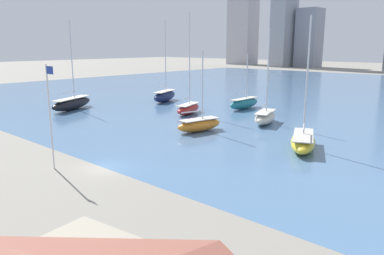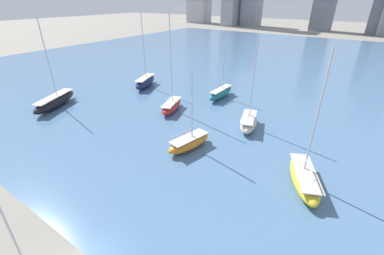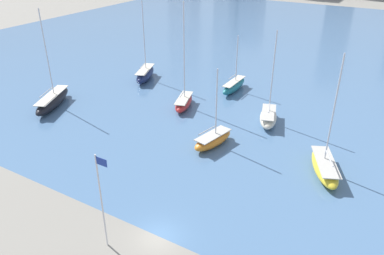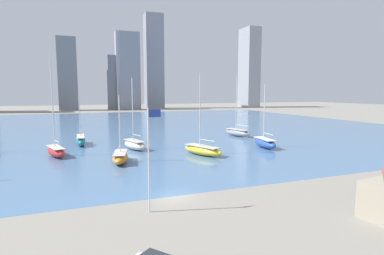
% 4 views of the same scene
% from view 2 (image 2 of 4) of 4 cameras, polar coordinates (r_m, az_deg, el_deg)
% --- Properties ---
extents(harbor_water, '(180.00, 140.00, 0.00)m').
position_cam_2_polar(harbor_water, '(79.57, 24.32, 11.57)').
color(harbor_water, '#4C7099').
rests_on(harbor_water, ground_plane).
extents(flag_pole, '(1.24, 0.14, 9.67)m').
position_cam_2_polar(flag_pole, '(21.33, -36.15, -16.21)').
color(flag_pole, silver).
rests_on(flag_pole, ground_plane).
extents(sailboat_red, '(4.33, 7.57, 16.65)m').
position_cam_2_polar(sailboat_red, '(45.55, -4.59, 4.92)').
color(sailboat_red, '#B72828').
rests_on(sailboat_red, harbor_water).
extents(sailboat_navy, '(5.36, 9.07, 16.16)m').
position_cam_2_polar(sailboat_navy, '(59.10, -10.33, 9.99)').
color(sailboat_navy, '#19234C').
rests_on(sailboat_navy, harbor_water).
extents(sailboat_black, '(6.66, 10.89, 15.58)m').
position_cam_2_polar(sailboat_black, '(53.19, -28.16, 5.17)').
color(sailboat_black, black).
rests_on(sailboat_black, harbor_water).
extents(sailboat_cream, '(4.56, 7.66, 13.76)m').
position_cam_2_polar(sailboat_cream, '(40.36, 12.44, 1.31)').
color(sailboat_cream, beige).
rests_on(sailboat_cream, harbor_water).
extents(sailboat_teal, '(1.83, 8.32, 9.92)m').
position_cam_2_polar(sailboat_teal, '(51.81, 6.41, 7.64)').
color(sailboat_teal, '#1E757F').
rests_on(sailboat_teal, harbor_water).
extents(sailboat_orange, '(3.67, 7.22, 10.64)m').
position_cam_2_polar(sailboat_orange, '(34.03, -0.63, -3.29)').
color(sailboat_orange, orange).
rests_on(sailboat_orange, harbor_water).
extents(sailboat_yellow, '(5.91, 8.92, 14.40)m').
position_cam_2_polar(sailboat_yellow, '(30.37, 23.70, -10.08)').
color(sailboat_yellow, yellow).
rests_on(sailboat_yellow, harbor_water).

